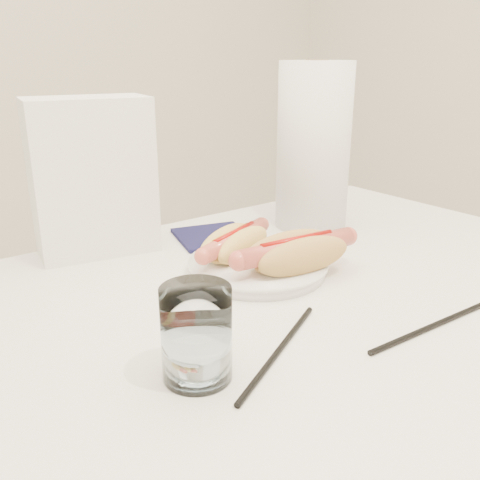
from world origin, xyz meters
TOP-DOWN VIEW (x-y plane):
  - table at (0.00, 0.00)m, footprint 1.20×0.80m
  - plate at (0.05, 0.10)m, footprint 0.21×0.21m
  - hotdog_left at (0.03, 0.14)m, footprint 0.17×0.11m
  - hotdog_right at (0.07, 0.04)m, footprint 0.20×0.09m
  - water_glass at (-0.18, -0.08)m, footprint 0.07×0.07m
  - chopstick_near at (-0.08, -0.10)m, footprint 0.20×0.11m
  - chopstick_far at (0.10, -0.17)m, footprint 0.22×0.02m
  - napkin_box at (-0.11, 0.34)m, footprint 0.21×0.14m
  - navy_napkin at (0.08, 0.27)m, footprint 0.16×0.16m
  - paper_towel_roll at (0.28, 0.22)m, footprint 0.17×0.17m

SIDE VIEW (x-z plane):
  - table at x=0.00m, z-range 0.32..1.07m
  - navy_napkin at x=0.08m, z-range 0.75..0.76m
  - chopstick_far at x=0.10m, z-range 0.75..0.76m
  - chopstick_near at x=-0.08m, z-range 0.75..0.76m
  - plate at x=0.05m, z-range 0.75..0.77m
  - hotdog_left at x=0.03m, z-range 0.77..0.81m
  - hotdog_right at x=0.07m, z-range 0.77..0.82m
  - water_glass at x=-0.18m, z-range 0.75..0.85m
  - napkin_box at x=-0.11m, z-range 0.75..1.01m
  - paper_towel_roll at x=0.28m, z-range 0.75..1.06m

